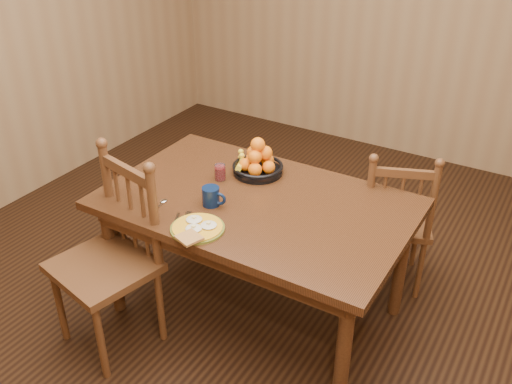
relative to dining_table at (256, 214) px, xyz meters
The scene contains 10 objects.
room 0.68m from the dining_table, ahead, with size 4.52×5.02×2.72m.
dining_table is the anchor object (origin of this frame).
chair_far 0.89m from the dining_table, 48.96° to the left, with size 0.53×0.52×0.92m.
chair_near 0.79m from the dining_table, 134.19° to the right, with size 0.56×0.55×1.05m.
breakfast_plate 0.41m from the dining_table, 104.32° to the right, with size 0.26×0.30×0.04m.
fork 0.43m from the dining_table, 122.99° to the right, with size 0.08×0.18×0.00m.
spoon 0.50m from the dining_table, 144.61° to the right, with size 0.04×0.16×0.01m.
coffee_mug 0.27m from the dining_table, 137.64° to the right, with size 0.13×0.09×0.10m.
juice_glass 0.33m from the dining_table, 162.32° to the left, with size 0.06×0.06×0.09m.
fruit_bowl 0.34m from the dining_table, 119.70° to the left, with size 0.32×0.29×0.22m.
Camera 1 is at (1.32, -2.19, 2.28)m, focal length 40.00 mm.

